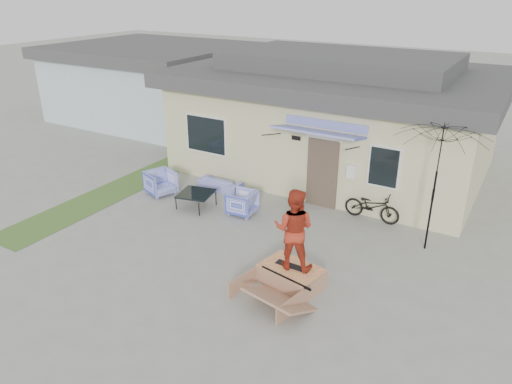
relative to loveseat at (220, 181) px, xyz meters
The scene contains 13 objects.
ground 4.62m from the loveseat, 59.39° to the right, with size 90.00×90.00×0.00m, color gray.
grass_strip 3.48m from the loveseat, 145.30° to the right, with size 1.40×8.00×0.01m, color #3E6129.
house 4.94m from the loveseat, 59.68° to the left, with size 10.80×8.49×4.10m.
neighbor_house 10.25m from the loveseat, 143.52° to the left, with size 8.60×7.60×3.50m.
loveseat is the anchor object (origin of this frame).
armchair_left 1.91m from the loveseat, 138.02° to the right, with size 0.83×0.78×0.85m, color #273CBA.
armchair_right 1.97m from the loveseat, 36.59° to the right, with size 0.76×0.71×0.78m, color #273CBA.
coffee_table 1.52m from the loveseat, 83.76° to the right, with size 0.95×0.95×0.47m, color black.
bicycle 4.99m from the loveseat, ahead, with size 0.56×1.61×1.03m, color black.
patio_umbrella 6.86m from the loveseat, ahead, with size 2.35×2.19×2.20m.
skate_ramp 5.78m from the loveseat, 39.59° to the right, with size 1.32×1.76×0.44m, color #9B6B50, non-canonical shape.
skateboard 5.77m from the loveseat, 39.21° to the right, with size 0.80×0.20×0.05m, color black.
skater 5.87m from the loveseat, 39.21° to the right, with size 0.91×0.70×1.85m, color #AB301C.
Camera 1 is at (6.09, -7.96, 6.26)m, focal length 33.86 mm.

